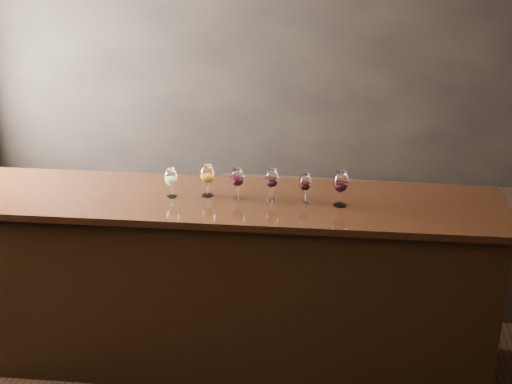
# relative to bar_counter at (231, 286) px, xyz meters

# --- Properties ---
(room_shell) EXTENTS (5.02, 4.52, 2.81)m
(room_shell) POSITION_rel_bar_counter_xyz_m (0.04, -0.98, 1.25)
(room_shell) COLOR black
(room_shell) RESTS_ON ground
(bar_counter) EXTENTS (3.22, 0.80, 1.12)m
(bar_counter) POSITION_rel_bar_counter_xyz_m (0.00, 0.00, 0.00)
(bar_counter) COLOR black
(bar_counter) RESTS_ON ground
(bar_top) EXTENTS (3.32, 0.88, 0.04)m
(bar_top) POSITION_rel_bar_counter_xyz_m (0.00, 0.00, 0.58)
(bar_top) COLOR black
(bar_top) RESTS_ON bar_counter
(back_bar_shelf) EXTENTS (2.50, 0.40, 0.90)m
(back_bar_shelf) POSITION_rel_bar_counter_xyz_m (1.00, 0.94, -0.11)
(back_bar_shelf) COLOR black
(back_bar_shelf) RESTS_ON ground
(glass_white) EXTENTS (0.08, 0.08, 0.18)m
(glass_white) POSITION_rel_bar_counter_xyz_m (-0.35, -0.02, 0.72)
(glass_white) COLOR white
(glass_white) RESTS_ON bar_top
(glass_amber) EXTENTS (0.08, 0.08, 0.20)m
(glass_amber) POSITION_rel_bar_counter_xyz_m (-0.14, 0.02, 0.73)
(glass_amber) COLOR white
(glass_amber) RESTS_ON bar_top
(glass_red_a) EXTENTS (0.08, 0.08, 0.19)m
(glass_red_a) POSITION_rel_bar_counter_xyz_m (0.05, 0.01, 0.73)
(glass_red_a) COLOR white
(glass_red_a) RESTS_ON bar_top
(glass_red_b) EXTENTS (0.08, 0.08, 0.19)m
(glass_red_b) POSITION_rel_bar_counter_xyz_m (0.25, 0.03, 0.73)
(glass_red_b) COLOR white
(glass_red_b) RESTS_ON bar_top
(glass_red_c) EXTENTS (0.07, 0.07, 0.17)m
(glass_red_c) POSITION_rel_bar_counter_xyz_m (0.45, 0.01, 0.72)
(glass_red_c) COLOR white
(glass_red_c) RESTS_ON bar_top
(glass_red_d) EXTENTS (0.09, 0.09, 0.21)m
(glass_red_d) POSITION_rel_bar_counter_xyz_m (0.66, -0.02, 0.74)
(glass_red_d) COLOR white
(glass_red_d) RESTS_ON bar_top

